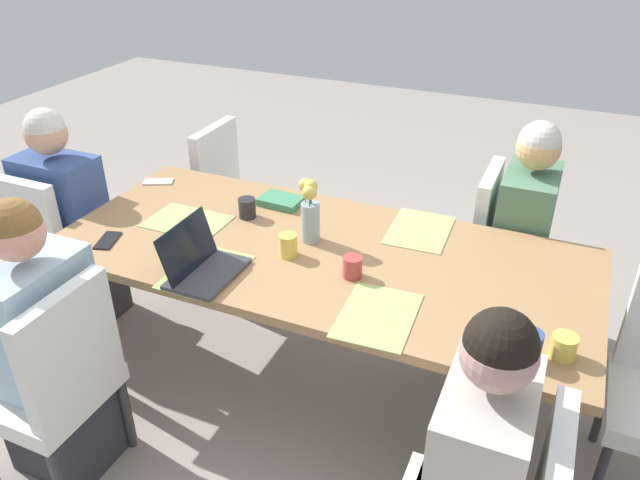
{
  "coord_description": "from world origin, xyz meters",
  "views": [
    {
      "loc": [
        0.9,
        -2.05,
        2.09
      ],
      "look_at": [
        0.0,
        0.0,
        0.8
      ],
      "focal_mm": 34.57,
      "sensor_mm": 36.0,
      "label": 1
    }
  ],
  "objects_px": {
    "book_red_cover": "(281,201)",
    "phone_black": "(108,240)",
    "chair_far_right_far": "(235,194)",
    "coffee_mug_centre_left": "(247,208)",
    "coffee_mug_near_right": "(352,267)",
    "coffee_mug_centre_right": "(288,245)",
    "chair_far_left_mid": "(505,248)",
    "laptop_near_left_far": "(202,265)",
    "chair_head_left_left_near": "(51,243)",
    "person_far_left_mid": "(519,252)",
    "dining_table": "(320,264)",
    "person_head_left_left_near": "(69,234)",
    "coffee_mug_far_left": "(564,347)",
    "phone_silver": "(158,182)",
    "chair_near_left_far": "(55,378)",
    "person_near_left_far": "(50,357)",
    "coffee_mug_near_left": "(528,346)",
    "flower_vase": "(310,208)"
  },
  "relations": [
    {
      "from": "book_red_cover",
      "to": "phone_black",
      "type": "distance_m",
      "value": 0.82
    },
    {
      "from": "chair_far_right_far",
      "to": "coffee_mug_centre_left",
      "type": "distance_m",
      "value": 0.85
    },
    {
      "from": "coffee_mug_near_right",
      "to": "coffee_mug_centre_right",
      "type": "xyz_separation_m",
      "value": [
        -0.3,
        0.04,
        0.0
      ]
    },
    {
      "from": "chair_far_left_mid",
      "to": "chair_far_right_far",
      "type": "bearing_deg",
      "value": -179.99
    },
    {
      "from": "laptop_near_left_far",
      "to": "chair_head_left_left_near",
      "type": "bearing_deg",
      "value": 166.91
    },
    {
      "from": "chair_head_left_left_near",
      "to": "person_far_left_mid",
      "type": "relative_size",
      "value": 0.75
    },
    {
      "from": "dining_table",
      "to": "person_head_left_left_near",
      "type": "relative_size",
      "value": 1.9
    },
    {
      "from": "dining_table",
      "to": "chair_far_right_far",
      "type": "relative_size",
      "value": 2.52
    },
    {
      "from": "coffee_mug_near_right",
      "to": "person_far_left_mid",
      "type": "bearing_deg",
      "value": 56.94
    },
    {
      "from": "chair_head_left_left_near",
      "to": "chair_far_left_mid",
      "type": "height_order",
      "value": "same"
    },
    {
      "from": "coffee_mug_far_left",
      "to": "phone_silver",
      "type": "xyz_separation_m",
      "value": [
        -2.04,
        0.6,
        -0.04
      ]
    },
    {
      "from": "person_head_left_left_near",
      "to": "chair_near_left_far",
      "type": "height_order",
      "value": "person_head_left_left_near"
    },
    {
      "from": "person_near_left_far",
      "to": "coffee_mug_near_right",
      "type": "bearing_deg",
      "value": 34.3
    },
    {
      "from": "coffee_mug_near_right",
      "to": "person_near_left_far",
      "type": "bearing_deg",
      "value": -145.7
    },
    {
      "from": "dining_table",
      "to": "coffee_mug_near_right",
      "type": "distance_m",
      "value": 0.26
    },
    {
      "from": "coffee_mug_near_right",
      "to": "coffee_mug_centre_left",
      "type": "relative_size",
      "value": 0.95
    },
    {
      "from": "chair_near_left_far",
      "to": "coffee_mug_centre_right",
      "type": "xyz_separation_m",
      "value": [
        0.6,
        0.77,
        0.3
      ]
    },
    {
      "from": "book_red_cover",
      "to": "coffee_mug_near_left",
      "type": "bearing_deg",
      "value": -26.68
    },
    {
      "from": "phone_black",
      "to": "chair_far_right_far",
      "type": "bearing_deg",
      "value": -16.65
    },
    {
      "from": "person_far_left_mid",
      "to": "person_near_left_far",
      "type": "bearing_deg",
      "value": -135.21
    },
    {
      "from": "person_head_left_left_near",
      "to": "phone_black",
      "type": "bearing_deg",
      "value": -27.31
    },
    {
      "from": "phone_silver",
      "to": "flower_vase",
      "type": "bearing_deg",
      "value": -39.46
    },
    {
      "from": "dining_table",
      "to": "book_red_cover",
      "type": "xyz_separation_m",
      "value": [
        -0.35,
        0.32,
        0.09
      ]
    },
    {
      "from": "chair_near_left_far",
      "to": "flower_vase",
      "type": "xyz_separation_m",
      "value": [
        0.63,
        0.92,
        0.41
      ]
    },
    {
      "from": "chair_head_left_left_near",
      "to": "person_far_left_mid",
      "type": "xyz_separation_m",
      "value": [
        2.22,
        0.82,
        0.03
      ]
    },
    {
      "from": "coffee_mug_near_left",
      "to": "coffee_mug_near_right",
      "type": "bearing_deg",
      "value": 161.37
    },
    {
      "from": "coffee_mug_near_right",
      "to": "flower_vase",
      "type": "bearing_deg",
      "value": 144.3
    },
    {
      "from": "person_far_left_mid",
      "to": "book_red_cover",
      "type": "bearing_deg",
      "value": -160.04
    },
    {
      "from": "chair_head_left_left_near",
      "to": "person_head_left_left_near",
      "type": "height_order",
      "value": "person_head_left_left_near"
    },
    {
      "from": "dining_table",
      "to": "coffee_mug_far_left",
      "type": "relative_size",
      "value": 26.96
    },
    {
      "from": "chair_far_left_mid",
      "to": "coffee_mug_centre_right",
      "type": "height_order",
      "value": "chair_far_left_mid"
    },
    {
      "from": "coffee_mug_centre_right",
      "to": "coffee_mug_far_left",
      "type": "xyz_separation_m",
      "value": [
        1.1,
        -0.22,
        -0.01
      ]
    },
    {
      "from": "chair_far_left_mid",
      "to": "person_near_left_far",
      "type": "relative_size",
      "value": 0.75
    },
    {
      "from": "coffee_mug_far_left",
      "to": "phone_black",
      "type": "xyz_separation_m",
      "value": [
        -1.87,
        0.01,
        -0.04
      ]
    },
    {
      "from": "person_near_left_far",
      "to": "phone_silver",
      "type": "xyz_separation_m",
      "value": [
        -0.27,
        1.09,
        0.23
      ]
    },
    {
      "from": "phone_silver",
      "to": "coffee_mug_far_left",
      "type": "bearing_deg",
      "value": -42.41
    },
    {
      "from": "flower_vase",
      "to": "coffee_mug_far_left",
      "type": "height_order",
      "value": "flower_vase"
    },
    {
      "from": "chair_near_left_far",
      "to": "flower_vase",
      "type": "bearing_deg",
      "value": 55.63
    },
    {
      "from": "chair_far_right_far",
      "to": "coffee_mug_near_right",
      "type": "xyz_separation_m",
      "value": [
        1.09,
        -0.92,
        0.3
      ]
    },
    {
      "from": "coffee_mug_near_right",
      "to": "coffee_mug_far_left",
      "type": "relative_size",
      "value": 1.04
    },
    {
      "from": "phone_black",
      "to": "chair_head_left_left_near",
      "type": "bearing_deg",
      "value": 53.48
    },
    {
      "from": "chair_far_left_mid",
      "to": "book_red_cover",
      "type": "xyz_separation_m",
      "value": [
        -1.03,
        -0.46,
        0.27
      ]
    },
    {
      "from": "phone_black",
      "to": "chair_far_left_mid",
      "type": "bearing_deg",
      "value": -72.97
    },
    {
      "from": "chair_far_left_mid",
      "to": "phone_silver",
      "type": "distance_m",
      "value": 1.81
    },
    {
      "from": "coffee_mug_centre_right",
      "to": "coffee_mug_near_left",
      "type": "bearing_deg",
      "value": -15.52
    },
    {
      "from": "chair_far_left_mid",
      "to": "coffee_mug_centre_left",
      "type": "height_order",
      "value": "chair_far_left_mid"
    },
    {
      "from": "coffee_mug_near_right",
      "to": "chair_head_left_left_near",
      "type": "bearing_deg",
      "value": 178.84
    },
    {
      "from": "coffee_mug_near_right",
      "to": "coffee_mug_centre_left",
      "type": "height_order",
      "value": "coffee_mug_centre_left"
    },
    {
      "from": "flower_vase",
      "to": "phone_silver",
      "type": "relative_size",
      "value": 1.91
    },
    {
      "from": "chair_near_left_far",
      "to": "person_far_left_mid",
      "type": "bearing_deg",
      "value": 47.33
    }
  ]
}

